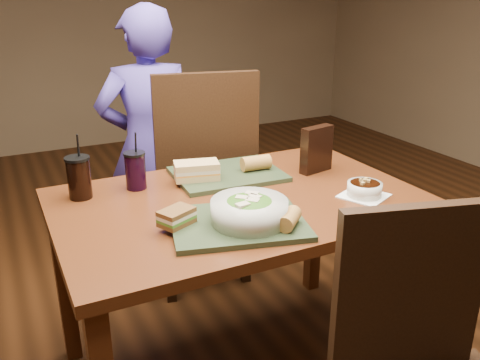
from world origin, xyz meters
name	(u,v)px	position (x,y,z in m)	size (l,w,h in m)	color
dining_table	(240,221)	(0.00, 0.00, 0.66)	(1.30, 0.85, 0.75)	#4F250F
chair_far	(199,171)	(0.11, 0.69, 0.62)	(0.57, 0.57, 1.11)	black
diner	(149,147)	(-0.06, 0.92, 0.70)	(0.51, 0.34, 1.40)	#4D3BA3
tray_near	(238,223)	(-0.11, -0.20, 0.76)	(0.42, 0.32, 0.02)	#28341F
tray_far	(228,174)	(0.06, 0.23, 0.76)	(0.42, 0.32, 0.02)	#28341F
salad_bowl	(249,210)	(-0.08, -0.22, 0.81)	(0.24, 0.24, 0.08)	silver
soup_bowl	(364,189)	(0.41, -0.19, 0.78)	(0.20, 0.20, 0.06)	white
sandwich_near	(177,217)	(-0.29, -0.14, 0.79)	(0.13, 0.11, 0.05)	#593819
sandwich_far	(197,171)	(-0.08, 0.21, 0.80)	(0.19, 0.13, 0.07)	tan
baguette_near	(289,219)	(0.01, -0.31, 0.79)	(0.05, 0.05, 0.10)	#AD7533
baguette_far	(256,163)	(0.17, 0.20, 0.80)	(0.06, 0.06, 0.12)	#AD7533
cup_cola	(79,177)	(-0.51, 0.26, 0.83)	(0.09, 0.09, 0.24)	black
cup_berry	(135,170)	(-0.31, 0.26, 0.82)	(0.08, 0.08, 0.22)	black
chip_bag	(317,149)	(0.41, 0.12, 0.84)	(0.15, 0.04, 0.19)	black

